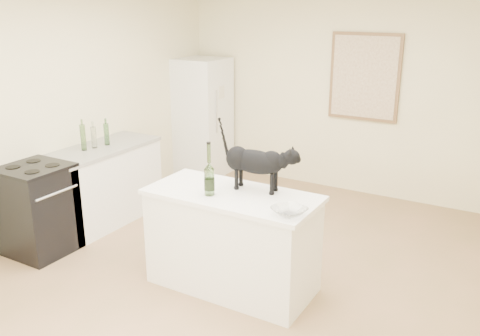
% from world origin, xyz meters
% --- Properties ---
extents(floor, '(5.50, 5.50, 0.00)m').
position_xyz_m(floor, '(0.00, 0.00, 0.00)').
color(floor, '#A37556').
rests_on(floor, ground).
extents(wall_back, '(4.50, 0.00, 4.50)m').
position_xyz_m(wall_back, '(0.00, 2.75, 1.30)').
color(wall_back, beige).
rests_on(wall_back, ground).
extents(wall_left, '(0.00, 5.50, 5.50)m').
position_xyz_m(wall_left, '(-2.25, 0.00, 1.30)').
color(wall_left, beige).
rests_on(wall_left, ground).
extents(island_base, '(1.44, 0.67, 0.86)m').
position_xyz_m(island_base, '(0.10, -0.20, 0.43)').
color(island_base, white).
rests_on(island_base, floor).
extents(island_top, '(1.50, 0.70, 0.04)m').
position_xyz_m(island_top, '(0.10, -0.20, 0.88)').
color(island_top, white).
rests_on(island_top, island_base).
extents(left_cabinets, '(0.60, 1.40, 0.86)m').
position_xyz_m(left_cabinets, '(-1.95, 0.30, 0.43)').
color(left_cabinets, white).
rests_on(left_cabinets, floor).
extents(left_countertop, '(0.62, 1.44, 0.04)m').
position_xyz_m(left_countertop, '(-1.95, 0.30, 0.88)').
color(left_countertop, gray).
rests_on(left_countertop, left_cabinets).
extents(stove, '(0.60, 0.60, 0.90)m').
position_xyz_m(stove, '(-1.95, -0.60, 0.45)').
color(stove, black).
rests_on(stove, floor).
extents(fridge, '(0.68, 0.68, 1.70)m').
position_xyz_m(fridge, '(-1.95, 2.35, 0.85)').
color(fridge, white).
rests_on(fridge, floor).
extents(artwork_frame, '(0.90, 0.03, 1.10)m').
position_xyz_m(artwork_frame, '(0.30, 2.72, 1.55)').
color(artwork_frame, brown).
rests_on(artwork_frame, wall_back).
extents(artwork_canvas, '(0.82, 0.00, 1.02)m').
position_xyz_m(artwork_canvas, '(0.30, 2.70, 1.55)').
color(artwork_canvas, beige).
rests_on(artwork_canvas, wall_back).
extents(black_cat, '(0.67, 0.27, 0.46)m').
position_xyz_m(black_cat, '(0.23, -0.03, 1.13)').
color(black_cat, black).
rests_on(black_cat, island_top).
extents(wine_bottle, '(0.11, 0.11, 0.41)m').
position_xyz_m(wine_bottle, '(-0.04, -0.33, 1.10)').
color(wine_bottle, '#376026').
rests_on(wine_bottle, island_top).
extents(glass_bowl, '(0.33, 0.33, 0.06)m').
position_xyz_m(glass_bowl, '(0.73, -0.39, 0.93)').
color(glass_bowl, white).
rests_on(glass_bowl, island_top).
extents(fridge_paper, '(0.01, 0.14, 0.18)m').
position_xyz_m(fridge_paper, '(-1.60, 2.34, 1.25)').
color(fridge_paper, silver).
rests_on(fridge_paper, fridge).
extents(counter_bottle_cluster, '(0.12, 0.35, 0.29)m').
position_xyz_m(counter_bottle_cluster, '(-1.97, 0.25, 1.03)').
color(counter_bottle_cluster, '#26531C').
rests_on(counter_bottle_cluster, left_countertop).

